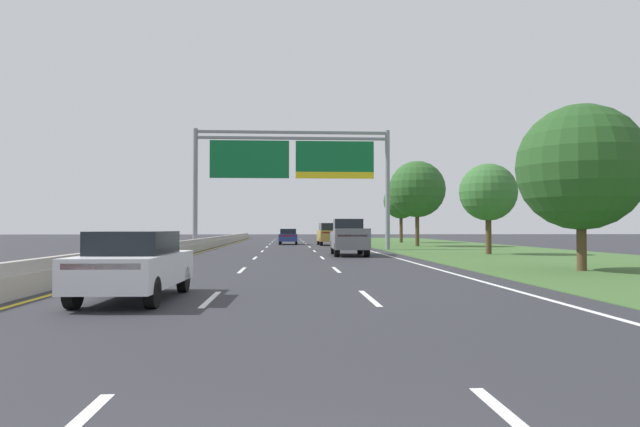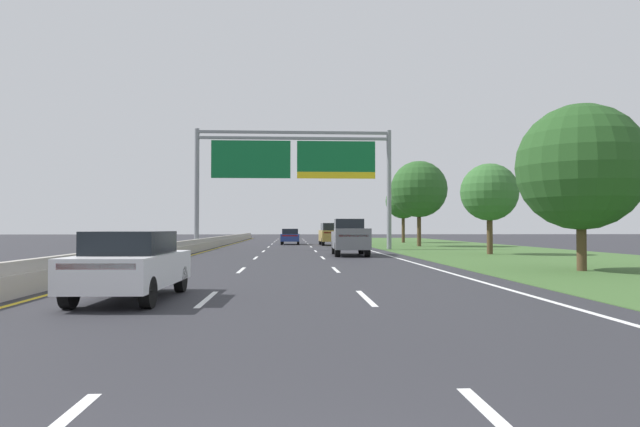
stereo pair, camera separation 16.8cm
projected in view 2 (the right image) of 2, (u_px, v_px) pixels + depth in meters
The scene contains 13 objects.
ground_plane at pixel (290, 253), 37.63m from camera, with size 220.00×220.00×0.00m, color #2B2B30.
lane_striping at pixel (290, 253), 37.17m from camera, with size 11.96×106.00×0.01m.
grass_verge_right at pixel (495, 252), 38.35m from camera, with size 14.00×110.00×0.02m, color #3D602D.
median_barrier_concrete at pixel (190, 248), 37.30m from camera, with size 0.60×110.00×0.85m.
overhead_sign_gantry at pixel (294, 164), 43.15m from camera, with size 15.06×0.42×9.21m.
pickup_truck_grey at pixel (350, 237), 34.01m from camera, with size 2.15×5.45×2.20m.
car_gold_right_lane_suv at pixel (330, 234), 54.14m from camera, with size 2.02×4.75×2.11m.
car_white_left_lane_sedan at pixel (131, 264), 13.02m from camera, with size 1.95×4.45×1.57m.
car_blue_centre_lane_sedan at pixel (290, 236), 56.75m from camera, with size 1.90×4.43×1.57m.
roadside_tree_near at pixel (581, 167), 21.58m from camera, with size 4.82×4.82×6.39m.
roadside_tree_mid at pixel (489, 192), 35.26m from camera, with size 3.58×3.58×5.69m.
roadside_tree_far at pixel (419, 189), 50.66m from camera, with size 5.06×5.06×7.67m.
roadside_tree_distant at pixel (403, 201), 63.26m from camera, with size 3.93×3.93×6.64m.
Camera 2 is at (0.08, -2.74, 1.65)m, focal length 31.73 mm.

